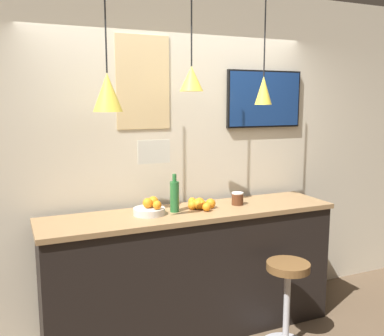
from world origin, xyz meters
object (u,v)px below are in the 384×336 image
fruit_bowl (150,209)px  juice_bottle (175,196)px  bar_stool (287,293)px  mounted_tv (264,99)px  spread_jar (237,199)px

fruit_bowl → juice_bottle: 0.22m
fruit_bowl → bar_stool: bearing=-30.8°
bar_stool → juice_bottle: (-0.72, 0.55, 0.72)m
bar_stool → juice_bottle: size_ratio=2.29×
juice_bottle → mounted_tv: (1.03, 0.32, 0.77)m
mounted_tv → juice_bottle: bearing=-162.8°
spread_jar → bar_stool: bearing=-75.6°
juice_bottle → bar_stool: bearing=-37.5°
mounted_tv → fruit_bowl: bearing=-165.6°
bar_stool → mounted_tv: (0.31, 0.87, 1.49)m
spread_jar → fruit_bowl: bearing=-180.0°
juice_bottle → fruit_bowl: bearing=-179.9°
fruit_bowl → juice_bottle: (0.21, 0.00, 0.08)m
juice_bottle → spread_jar: bearing=-0.0°
bar_stool → fruit_bowl: (-0.92, 0.55, 0.64)m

